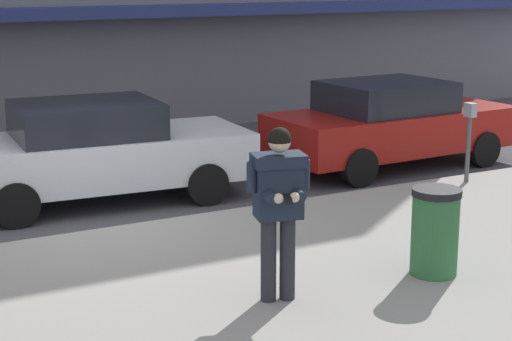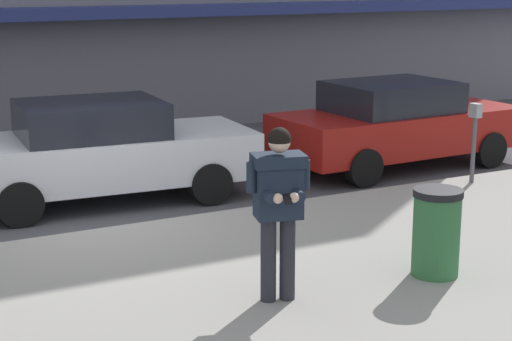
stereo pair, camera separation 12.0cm
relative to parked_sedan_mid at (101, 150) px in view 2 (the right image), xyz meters
name	(u,v)px [view 2 (the right image)]	position (x,y,z in m)	size (l,w,h in m)	color
ground_plane	(97,234)	(-0.60, -1.59, -0.79)	(80.00, 80.00, 0.00)	#3D3D42
sidewalk	(265,284)	(0.40, -4.44, -0.72)	(32.00, 5.30, 0.14)	gray
curb_paint_line	(165,223)	(0.40, -1.54, -0.79)	(28.00, 0.12, 0.01)	silver
parked_sedan_mid	(101,150)	(0.00, 0.00, 0.00)	(4.62, 2.17, 1.54)	silver
parked_sedan_far	(397,123)	(5.33, -0.25, 0.00)	(4.57, 2.07, 1.54)	maroon
man_texting_on_phone	(279,195)	(0.22, -5.06, 0.46)	(0.63, 0.64, 1.81)	#23232B
parking_meter	(474,131)	(5.37, -2.19, 0.18)	(0.12, 0.18, 1.27)	#4C4C51
trash_bin	(436,232)	(2.12, -5.22, -0.16)	(0.55, 0.55, 0.98)	#2D6638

